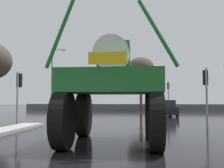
{
  "coord_description": "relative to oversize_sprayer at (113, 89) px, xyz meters",
  "views": [
    {
      "loc": [
        2.2,
        -4.59,
        1.53
      ],
      "look_at": [
        0.67,
        8.52,
        2.32
      ],
      "focal_mm": 42.64,
      "sensor_mm": 36.0,
      "label": 1
    }
  ],
  "objects": [
    {
      "name": "oversize_sprayer",
      "position": [
        0.0,
        0.0,
        0.0
      ],
      "size": [
        4.08,
        5.09,
        4.68
      ],
      "rotation": [
        0.0,
        0.0,
        1.59
      ],
      "color": "black",
      "rests_on": "ground"
    },
    {
      "name": "roadside_barrier",
      "position": [
        -1.14,
        30.13,
        -1.49
      ],
      "size": [
        31.68,
        0.24,
        0.9
      ],
      "primitive_type": "cube",
      "color": "#59595B",
      "rests_on": "ground"
    },
    {
      "name": "ground_plane",
      "position": [
        -1.14,
        13.0,
        -1.94
      ],
      "size": [
        120.0,
        120.0,
        0.0
      ],
      "primitive_type": "plane",
      "color": "black"
    },
    {
      "name": "traffic_signal_far_left",
      "position": [
        2.63,
        24.95,
        0.83
      ],
      "size": [
        0.24,
        0.55,
        3.79
      ],
      "color": "gray",
      "rests_on": "ground"
    },
    {
      "name": "bare_tree_far_center",
      "position": [
        0.78,
        26.89,
        3.8
      ],
      "size": [
        3.77,
        3.77,
        7.38
      ],
      "color": "#473828",
      "rests_on": "ground"
    },
    {
      "name": "streetlight_far_left",
      "position": [
        -9.7,
        21.24,
        2.37
      ],
      "size": [
        1.79,
        0.24,
        7.75
      ],
      "color": "gray",
      "rests_on": "ground"
    },
    {
      "name": "traffic_signal_near_right",
      "position": [
        4.59,
        5.88,
        0.47
      ],
      "size": [
        0.24,
        0.54,
        3.32
      ],
      "color": "gray",
      "rests_on": "ground"
    },
    {
      "name": "traffic_signal_far_right",
      "position": [
        4.29,
        24.95,
        0.86
      ],
      "size": [
        0.24,
        0.55,
        3.83
      ],
      "color": "gray",
      "rests_on": "ground"
    },
    {
      "name": "sedan_ahead",
      "position": [
        3.13,
        16.36,
        -1.23
      ],
      "size": [
        2.3,
        4.29,
        1.52
      ],
      "rotation": [
        0.0,
        0.0,
        1.7
      ],
      "color": "black",
      "rests_on": "ground"
    },
    {
      "name": "traffic_signal_near_left",
      "position": [
        -6.49,
        5.89,
        0.42
      ],
      "size": [
        0.24,
        0.54,
        3.25
      ],
      "color": "gray",
      "rests_on": "ground"
    }
  ]
}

